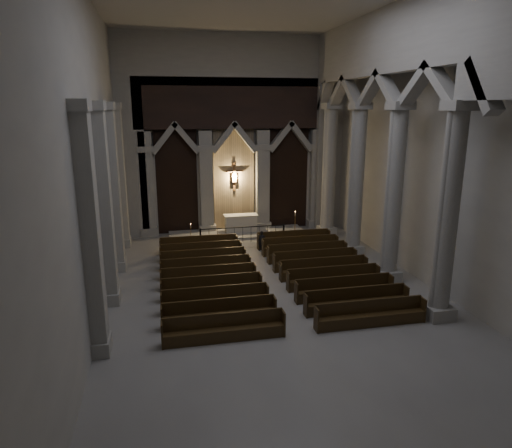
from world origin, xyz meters
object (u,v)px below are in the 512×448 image
Objects in this scene: candle_stand_right at (295,229)px; altar at (241,223)px; worshipper at (262,241)px; altar_rail at (243,232)px; pews at (268,276)px; candle_stand_left at (191,239)px.

altar is at bearing 159.51° from candle_stand_right.
altar is at bearing 116.12° from worshipper.
pews is at bearing -90.00° from altar_rail.
candle_stand_right reaches higher than altar_rail.
candle_stand_right is 1.39× the size of worshipper.
candle_stand_left reaches higher than altar.
worshipper reaches higher than altar_rail.
altar is 1.68× the size of candle_stand_left.
altar_rail is at bearing 131.78° from worshipper.
pews is at bearing -81.15° from worshipper.
altar_rail is 4.01× the size of candle_stand_left.
candle_stand_right reaches higher than worshipper.
pews is (-0.00, -6.38, -0.35)m from altar_rail.
pews is (-0.24, -8.40, -0.38)m from altar.
worshipper is (0.52, -3.77, -0.13)m from altar.
altar is 1.35× the size of candle_stand_right.
worshipper is at bearing -136.15° from candle_stand_right.
candle_stand_left reaches higher than worshipper.
altar is at bearing 83.25° from altar_rail.
altar_rail is 3.04m from candle_stand_left.
candle_stand_right reaches higher than pews.
candle_stand_right is 0.15× the size of pews.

